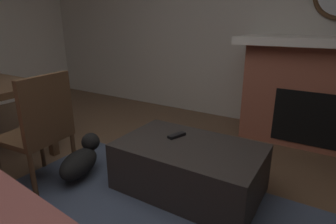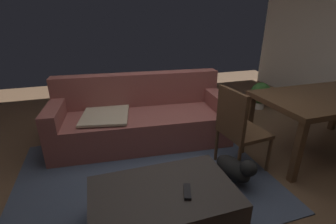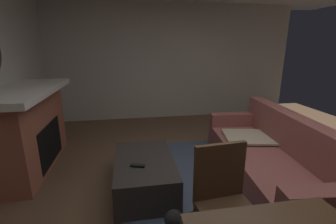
{
  "view_description": "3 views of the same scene",
  "coord_description": "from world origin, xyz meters",
  "px_view_note": "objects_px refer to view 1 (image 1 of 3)",
  "views": [
    {
      "loc": [
        -1.26,
        0.9,
        1.29
      ],
      "look_at": [
        -0.11,
        -0.95,
        0.57
      ],
      "focal_mm": 29.37,
      "sensor_mm": 36.0,
      "label": 1
    },
    {
      "loc": [
        -0.79,
        -2.19,
        1.62
      ],
      "look_at": [
        -0.19,
        -0.3,
        0.8
      ],
      "focal_mm": 25.47,
      "sensor_mm": 36.0,
      "label": 2
    },
    {
      "loc": [
        2.11,
        -0.96,
        1.67
      ],
      "look_at": [
        -0.22,
        -0.56,
        1.0
      ],
      "focal_mm": 25.0,
      "sensor_mm": 36.0,
      "label": 3
    }
  ],
  "objects_px": {
    "fireplace": "(326,93)",
    "ottoman_coffee_table": "(189,167)",
    "dining_chair_west": "(40,127)",
    "tv_remote": "(177,135)",
    "small_dog": "(81,159)"
  },
  "relations": [
    {
      "from": "fireplace",
      "to": "ottoman_coffee_table",
      "type": "xyz_separation_m",
      "value": [
        0.8,
        1.55,
        -0.38
      ]
    },
    {
      "from": "dining_chair_west",
      "to": "tv_remote",
      "type": "bearing_deg",
      "value": -142.12
    },
    {
      "from": "fireplace",
      "to": "tv_remote",
      "type": "bearing_deg",
      "value": 56.72
    },
    {
      "from": "fireplace",
      "to": "dining_chair_west",
      "type": "bearing_deg",
      "value": 49.65
    },
    {
      "from": "ottoman_coffee_table",
      "to": "tv_remote",
      "type": "height_order",
      "value": "tv_remote"
    },
    {
      "from": "small_dog",
      "to": "tv_remote",
      "type": "bearing_deg",
      "value": -149.14
    },
    {
      "from": "fireplace",
      "to": "tv_remote",
      "type": "height_order",
      "value": "fireplace"
    },
    {
      "from": "ottoman_coffee_table",
      "to": "small_dog",
      "type": "distance_m",
      "value": 0.92
    },
    {
      "from": "ottoman_coffee_table",
      "to": "fireplace",
      "type": "bearing_deg",
      "value": -117.38
    },
    {
      "from": "fireplace",
      "to": "small_dog",
      "type": "xyz_separation_m",
      "value": [
        1.66,
        1.88,
        -0.4
      ]
    },
    {
      "from": "tv_remote",
      "to": "small_dog",
      "type": "bearing_deg",
      "value": 49.94
    },
    {
      "from": "fireplace",
      "to": "dining_chair_west",
      "type": "relative_size",
      "value": 1.98
    },
    {
      "from": "fireplace",
      "to": "small_dog",
      "type": "height_order",
      "value": "fireplace"
    },
    {
      "from": "fireplace",
      "to": "ottoman_coffee_table",
      "type": "relative_size",
      "value": 1.68
    },
    {
      "from": "tv_remote",
      "to": "small_dog",
      "type": "height_order",
      "value": "tv_remote"
    }
  ]
}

